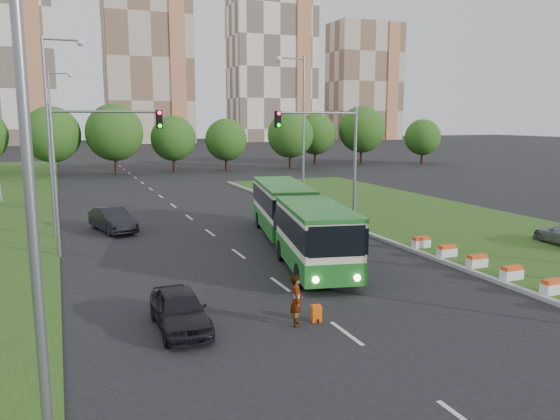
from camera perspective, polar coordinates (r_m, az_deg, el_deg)
name	(u,v)px	position (r m, az deg, el deg)	size (l,w,h in m)	color
ground	(340,277)	(25.54, 6.32, -6.99)	(360.00, 360.00, 0.00)	black
grass_median	(452,225)	(39.16, 17.58, -1.47)	(14.00, 60.00, 0.15)	#244A15
median_kerb	(364,232)	(35.18, 8.81, -2.31)	(0.30, 60.00, 0.18)	#989898
lane_markings	(183,213)	(43.02, -10.06, -0.32)	(0.20, 100.00, 0.01)	beige
flower_planters	(494,267)	(27.33, 21.42, -5.52)	(1.10, 11.50, 0.60)	white
traffic_mast_median	(333,148)	(35.62, 5.60, 6.44)	(5.76, 0.32, 8.00)	slate
traffic_mast_left	(86,155)	(30.59, -19.59, 5.44)	(5.76, 0.32, 8.00)	slate
street_lamps	(217,140)	(32.72, -6.64, 7.29)	(36.00, 60.00, 12.00)	slate
tree_line	(220,138)	(79.58, -6.29, 7.48)	(120.00, 8.00, 9.00)	#204C14
apartment_tower_ceast	(148,59)	(174.48, -13.65, 15.08)	(25.00, 15.00, 50.00)	#BDAD98
apartment_tower_east	(272,69)	(184.75, -0.86, 14.55)	(27.00, 15.00, 47.00)	silver
midrise_east	(364,82)	(199.82, 8.79, 13.05)	(24.00, 14.00, 40.00)	#BDAD98
articulated_bus	(292,219)	(30.35, 1.30, -0.95)	(2.66, 17.07, 2.81)	beige
car_left_near	(180,310)	(19.50, -10.44, -10.20)	(1.66, 4.13, 1.41)	black
car_left_far	(113,220)	(36.94, -17.09, -0.97)	(1.65, 4.73, 1.56)	black
pedestrian	(297,300)	(19.46, 1.74, -9.42)	(0.67, 0.44, 1.83)	gray
shopping_trolley	(316,313)	(20.06, 3.81, -10.73)	(0.35, 0.37, 0.59)	#E65A0C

